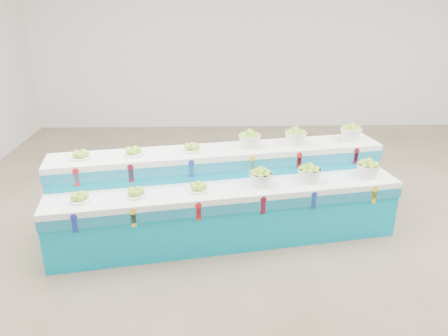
% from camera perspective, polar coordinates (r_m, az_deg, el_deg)
% --- Properties ---
extents(ground, '(10.00, 10.00, 0.00)m').
position_cam_1_polar(ground, '(5.36, 10.67, -9.37)').
color(ground, brown).
rests_on(ground, ground).
extents(back_wall, '(10.00, 0.00, 10.00)m').
position_cam_1_polar(back_wall, '(9.57, 5.29, 17.22)').
color(back_wall, silver).
rests_on(back_wall, ground).
extents(display_stand, '(4.24, 1.77, 1.02)m').
position_cam_1_polar(display_stand, '(5.18, -0.00, -3.70)').
color(display_stand, '#0599C1').
rests_on(display_stand, ground).
extents(plate_lower_left, '(0.28, 0.28, 0.10)m').
position_cam_1_polar(plate_lower_left, '(4.80, -18.84, -3.65)').
color(plate_lower_left, white).
rests_on(plate_lower_left, display_stand).
extents(plate_lower_mid, '(0.28, 0.28, 0.10)m').
position_cam_1_polar(plate_lower_mid, '(4.75, -11.77, -3.15)').
color(plate_lower_mid, white).
rests_on(plate_lower_mid, display_stand).
extents(plate_lower_right, '(0.28, 0.28, 0.10)m').
position_cam_1_polar(plate_lower_right, '(4.79, -3.47, -2.50)').
color(plate_lower_right, white).
rests_on(plate_lower_right, display_stand).
extents(basket_lower_left, '(0.31, 0.31, 0.21)m').
position_cam_1_polar(basket_lower_left, '(4.91, 4.92, -1.24)').
color(basket_lower_left, silver).
rests_on(basket_lower_left, display_stand).
extents(basket_lower_mid, '(0.31, 0.31, 0.21)m').
position_cam_1_polar(basket_lower_mid, '(5.11, 11.40, -0.69)').
color(basket_lower_mid, silver).
rests_on(basket_lower_mid, display_stand).
extents(basket_lower_right, '(0.31, 0.31, 0.21)m').
position_cam_1_polar(basket_lower_right, '(5.44, 18.76, -0.05)').
color(basket_lower_right, silver).
rests_on(basket_lower_right, display_stand).
extents(plate_upper_left, '(0.28, 0.28, 0.10)m').
position_cam_1_polar(plate_upper_left, '(5.16, -18.66, 1.75)').
color(plate_upper_left, white).
rests_on(plate_upper_left, display_stand).
extents(plate_upper_mid, '(0.28, 0.28, 0.10)m').
position_cam_1_polar(plate_upper_mid, '(5.11, -12.10, 2.27)').
color(plate_upper_mid, white).
rests_on(plate_upper_mid, display_stand).
extents(plate_upper_right, '(0.28, 0.28, 0.10)m').
position_cam_1_polar(plate_upper_right, '(5.15, -4.39, 2.83)').
color(plate_upper_right, white).
rests_on(plate_upper_right, display_stand).
extents(basket_upper_left, '(0.31, 0.31, 0.21)m').
position_cam_1_polar(basket_upper_left, '(5.27, 3.47, 3.89)').
color(basket_upper_left, silver).
rests_on(basket_upper_left, display_stand).
extents(basket_upper_mid, '(0.31, 0.31, 0.21)m').
position_cam_1_polar(basket_upper_mid, '(5.45, 9.59, 4.23)').
color(basket_upper_mid, silver).
rests_on(basket_upper_mid, display_stand).
extents(basket_upper_right, '(0.31, 0.31, 0.21)m').
position_cam_1_polar(basket_upper_right, '(5.76, 16.65, 4.57)').
color(basket_upper_right, silver).
rests_on(basket_upper_right, display_stand).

